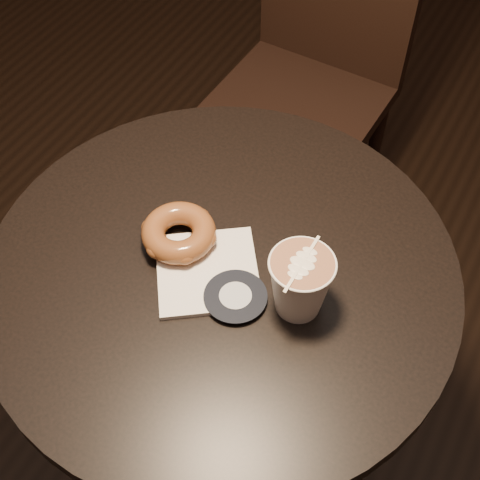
# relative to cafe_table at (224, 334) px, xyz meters

# --- Properties ---
(cafe_table) EXTENTS (0.70, 0.70, 0.75)m
(cafe_table) POSITION_rel_cafe_table_xyz_m (0.00, 0.00, 0.00)
(cafe_table) COLOR black
(cafe_table) RESTS_ON ground
(chair) EXTENTS (0.41, 0.41, 1.00)m
(chair) POSITION_rel_cafe_table_xyz_m (-0.19, 0.79, 0.01)
(chair) COLOR black
(chair) RESTS_ON ground
(pastry_bag) EXTENTS (0.20, 0.20, 0.01)m
(pastry_bag) POSITION_rel_cafe_table_xyz_m (-0.01, -0.02, 0.20)
(pastry_bag) COLOR white
(pastry_bag) RESTS_ON cafe_table
(doughnut) EXTENTS (0.11, 0.11, 0.04)m
(doughnut) POSITION_rel_cafe_table_xyz_m (-0.07, 0.00, 0.23)
(doughnut) COLOR brown
(doughnut) RESTS_ON pastry_bag
(latte_cup) EXTENTS (0.09, 0.09, 0.10)m
(latte_cup) POSITION_rel_cafe_table_xyz_m (0.13, -0.01, 0.25)
(latte_cup) COLOR white
(latte_cup) RESTS_ON cafe_table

